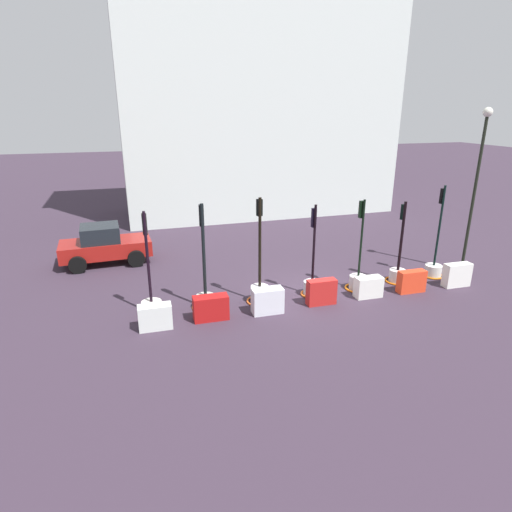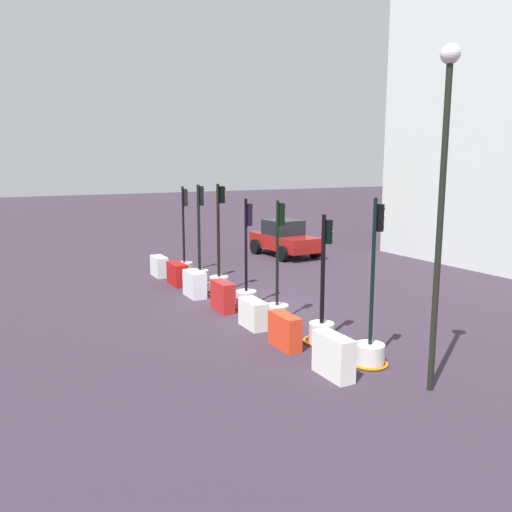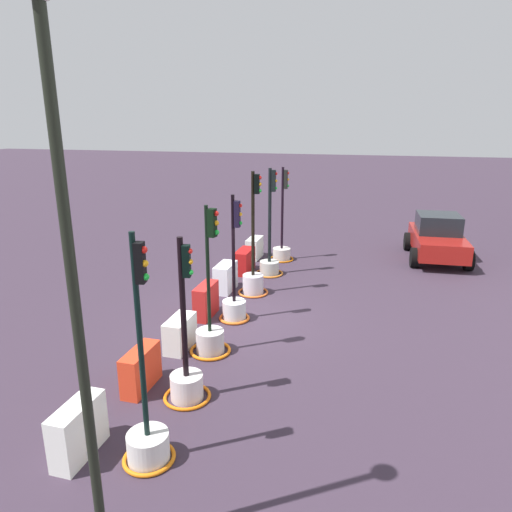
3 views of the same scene
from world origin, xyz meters
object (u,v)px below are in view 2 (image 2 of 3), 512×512
Objects in this scene: construction_barrier_1 at (177,274)px; construction_barrier_4 at (253,314)px; traffic_light_0 at (184,261)px; construction_barrier_5 at (285,331)px; traffic_light_6 at (370,343)px; street_lamp_post at (443,176)px; traffic_light_1 at (200,268)px; traffic_light_2 at (219,277)px; traffic_light_3 at (246,292)px; construction_barrier_0 at (159,266)px; traffic_light_4 at (277,306)px; construction_barrier_2 at (195,284)px; construction_barrier_6 at (333,356)px; traffic_light_5 at (322,323)px; construction_barrier_3 at (223,296)px; car_red_compact at (284,239)px.

construction_barrier_1 is 5.80m from construction_barrier_4.
construction_barrier_5 is at bearing -6.19° from traffic_light_0.
street_lamp_post is at bearing 6.32° from traffic_light_6.
traffic_light_1 is 1.92m from traffic_light_2.
construction_barrier_0 is (-5.69, -0.90, -0.11)m from traffic_light_3.
traffic_light_0 is at bearing 173.04° from construction_barrier_4.
traffic_light_6 is at bearing 5.81° from construction_barrier_0.
construction_barrier_4 is at bearing 1.05° from construction_barrier_0.
traffic_light_4 is 3.44× the size of construction_barrier_4.
construction_barrier_2 is (3.67, 0.00, 0.04)m from construction_barrier_0.
traffic_light_0 is 3.29× the size of construction_barrier_6.
traffic_light_5 reaches higher than construction_barrier_4.
construction_barrier_4 is 0.94× the size of construction_barrier_6.
traffic_light_1 reaches higher than construction_barrier_4.
traffic_light_4 is (1.88, -0.01, 0.00)m from traffic_light_3.
construction_barrier_1 is 1.14× the size of construction_barrier_4.
construction_barrier_3 is at bearing -165.39° from traffic_light_5.
construction_barrier_1 is at bearing 177.23° from construction_barrier_2.
car_red_compact reaches higher than construction_barrier_6.
construction_barrier_4 is at bearing 177.15° from construction_barrier_5.
street_lamp_post is (7.11, 1.22, 3.76)m from construction_barrier_3.
traffic_light_1 is 3.93m from traffic_light_3.
construction_barrier_0 is at bearing -179.94° from construction_barrier_6.
traffic_light_0 is 5.92m from car_red_compact.
car_red_compact reaches higher than construction_barrier_0.
traffic_light_3 is 2.96× the size of construction_barrier_1.
construction_barrier_3 is at bearing -12.85° from traffic_light_1.
traffic_light_2 is (3.72, -0.16, 0.09)m from traffic_light_0.
construction_barrier_3 is at bearing -157.22° from traffic_light_4.
traffic_light_3 reaches higher than construction_barrier_2.
traffic_light_0 is at bearing 174.70° from construction_barrier_6.
traffic_light_4 is (5.81, -0.10, -0.06)m from traffic_light_1.
traffic_light_4 is 2.06m from construction_barrier_3.
traffic_light_4 is 7.63m from construction_barrier_0.
construction_barrier_1 is 7.56m from construction_barrier_5.
construction_barrier_5 is at bearing -159.92° from street_lamp_post.
traffic_light_3 is at bearing -1.65° from traffic_light_0.
traffic_light_3 is 3.75m from traffic_light_5.
traffic_light_0 is at bearing -179.96° from traffic_light_5.
construction_barrier_6 is at bearing -0.51° from construction_barrier_1.
traffic_light_3 is at bearing 166.82° from construction_barrier_5.
traffic_light_1 is 4.02m from construction_barrier_3.
construction_barrier_4 is at bearing -11.13° from traffic_light_2.
construction_barrier_1 is at bearing 179.49° from construction_barrier_6.
construction_barrier_4 is (5.80, 0.04, -0.03)m from construction_barrier_1.
construction_barrier_1 is at bearing 179.66° from construction_barrier_5.
traffic_light_3 is at bearing 89.11° from construction_barrier_3.
traffic_light_2 is at bearing 22.88° from construction_barrier_1.
traffic_light_6 is (5.49, 0.24, 0.01)m from traffic_light_3.
traffic_light_4 is at bearing 12.77° from construction_barrier_2.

